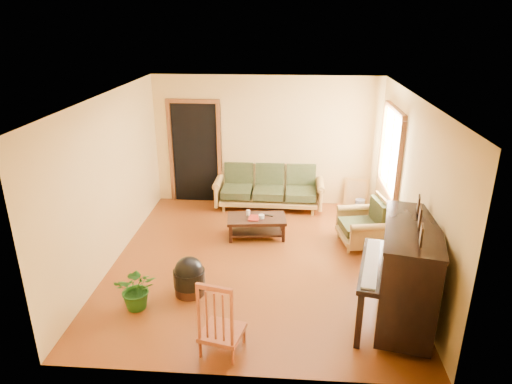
# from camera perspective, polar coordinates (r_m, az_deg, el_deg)

# --- Properties ---
(floor) EXTENTS (5.00, 5.00, 0.00)m
(floor) POSITION_cam_1_polar(r_m,az_deg,el_deg) (7.35, 0.13, -8.59)
(floor) COLOR #5B270C
(floor) RESTS_ON ground
(doorway) EXTENTS (1.08, 0.16, 2.05)m
(doorway) POSITION_cam_1_polar(r_m,az_deg,el_deg) (9.42, -7.62, 4.81)
(doorway) COLOR black
(doorway) RESTS_ON floor
(window) EXTENTS (0.12, 1.36, 1.46)m
(window) POSITION_cam_1_polar(r_m,az_deg,el_deg) (8.15, 16.58, 4.99)
(window) COLOR white
(window) RESTS_ON right_wall
(sofa) EXTENTS (2.14, 0.92, 0.91)m
(sofa) POSITION_cam_1_polar(r_m,az_deg,el_deg) (9.15, 1.62, 0.73)
(sofa) COLOR #A27B3B
(sofa) RESTS_ON floor
(coffee_table) EXTENTS (1.07, 0.66, 0.37)m
(coffee_table) POSITION_cam_1_polar(r_m,az_deg,el_deg) (8.03, 0.07, -4.38)
(coffee_table) COLOR black
(coffee_table) RESTS_ON floor
(armchair) EXTENTS (0.94, 0.97, 0.84)m
(armchair) POSITION_cam_1_polar(r_m,az_deg,el_deg) (7.87, 13.08, -3.63)
(armchair) COLOR #A27B3B
(armchair) RESTS_ON floor
(piano) EXTENTS (1.20, 1.68, 1.34)m
(piano) POSITION_cam_1_polar(r_m,az_deg,el_deg) (5.97, 18.37, -9.94)
(piano) COLOR black
(piano) RESTS_ON floor
(footstool) EXTENTS (0.57, 0.57, 0.42)m
(footstool) POSITION_cam_1_polar(r_m,az_deg,el_deg) (6.53, -8.32, -10.87)
(footstool) COLOR black
(footstool) RESTS_ON floor
(red_chair) EXTENTS (0.56, 0.59, 0.98)m
(red_chair) POSITION_cam_1_polar(r_m,az_deg,el_deg) (5.37, -4.31, -15.00)
(red_chair) COLOR brown
(red_chair) RESTS_ON floor
(leaning_frame) EXTENTS (0.48, 0.19, 0.63)m
(leaning_frame) POSITION_cam_1_polar(r_m,az_deg,el_deg) (9.43, 12.41, -0.08)
(leaning_frame) COLOR #B8883D
(leaning_frame) RESTS_ON floor
(ceramic_crock) EXTENTS (0.24, 0.24, 0.24)m
(ceramic_crock) POSITION_cam_1_polar(r_m,az_deg,el_deg) (9.34, 12.85, -1.61)
(ceramic_crock) COLOR #374EA5
(ceramic_crock) RESTS_ON floor
(potted_plant) EXTENTS (0.61, 0.55, 0.60)m
(potted_plant) POSITION_cam_1_polar(r_m,az_deg,el_deg) (6.34, -14.65, -11.54)
(potted_plant) COLOR #1F5618
(potted_plant) RESTS_ON floor
(book) EXTENTS (0.20, 0.26, 0.02)m
(book) POSITION_cam_1_polar(r_m,az_deg,el_deg) (7.91, -0.92, -3.24)
(book) COLOR maroon
(book) RESTS_ON coffee_table
(candle) EXTENTS (0.07, 0.07, 0.11)m
(candle) POSITION_cam_1_polar(r_m,az_deg,el_deg) (8.01, -0.97, -2.61)
(candle) COLOR silver
(candle) RESTS_ON coffee_table
(glass_jar) EXTENTS (0.12, 0.12, 0.07)m
(glass_jar) POSITION_cam_1_polar(r_m,az_deg,el_deg) (7.90, 0.69, -3.09)
(glass_jar) COLOR silver
(glass_jar) RESTS_ON coffee_table
(remote) EXTENTS (0.17, 0.09, 0.02)m
(remote) POSITION_cam_1_polar(r_m,az_deg,el_deg) (8.02, 1.60, -2.92)
(remote) COLOR black
(remote) RESTS_ON coffee_table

